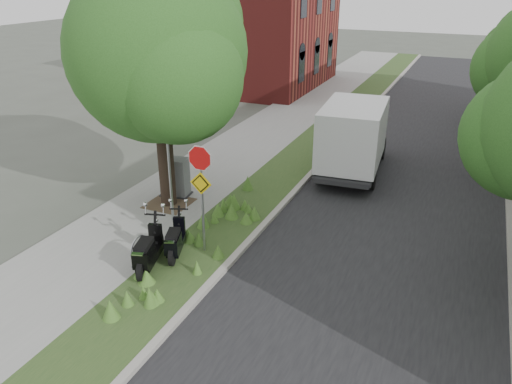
% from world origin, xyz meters
% --- Properties ---
extents(ground, '(120.00, 120.00, 0.00)m').
position_xyz_m(ground, '(0.00, 0.00, 0.00)').
color(ground, '#4C5147').
rests_on(ground, ground).
extents(sidewalk_near, '(3.50, 60.00, 0.12)m').
position_xyz_m(sidewalk_near, '(-4.25, 10.00, 0.06)').
color(sidewalk_near, gray).
rests_on(sidewalk_near, ground).
extents(verge, '(2.00, 60.00, 0.12)m').
position_xyz_m(verge, '(-1.50, 10.00, 0.06)').
color(verge, '#29471E').
rests_on(verge, ground).
extents(kerb_near, '(0.20, 60.00, 0.13)m').
position_xyz_m(kerb_near, '(-0.50, 10.00, 0.07)').
color(kerb_near, '#9E9991').
rests_on(kerb_near, ground).
extents(road, '(7.00, 60.00, 0.01)m').
position_xyz_m(road, '(3.00, 10.00, 0.01)').
color(road, black).
rests_on(road, ground).
extents(kerb_far, '(0.20, 60.00, 0.13)m').
position_xyz_m(kerb_far, '(6.50, 10.00, 0.07)').
color(kerb_far, '#9E9991').
rests_on(kerb_far, ground).
extents(street_tree_main, '(6.21, 5.54, 7.66)m').
position_xyz_m(street_tree_main, '(-4.08, 2.86, 4.80)').
color(street_tree_main, black).
rests_on(street_tree_main, ground).
extents(bare_post, '(0.08, 0.08, 4.00)m').
position_xyz_m(bare_post, '(-3.20, 1.80, 2.12)').
color(bare_post, '#A5A8AD').
rests_on(bare_post, ground).
extents(bike_hoop, '(0.06, 0.78, 0.77)m').
position_xyz_m(bike_hoop, '(-2.70, -0.60, 0.50)').
color(bike_hoop, '#A5A8AD').
rests_on(bike_hoop, ground).
extents(sign_assembly, '(0.94, 0.08, 3.22)m').
position_xyz_m(sign_assembly, '(-1.40, 0.58, 2.33)').
color(sign_assembly, '#A5A8AD').
rests_on(sign_assembly, ground).
extents(brick_building, '(9.40, 10.40, 8.30)m').
position_xyz_m(brick_building, '(-9.50, 22.00, 4.21)').
color(brick_building, maroon).
rests_on(brick_building, ground).
extents(scooter_near, '(0.78, 1.91, 0.94)m').
position_xyz_m(scooter_near, '(-2.24, -0.89, 0.57)').
color(scooter_near, black).
rests_on(scooter_near, ground).
extents(scooter_far, '(0.79, 1.69, 0.84)m').
position_xyz_m(scooter_far, '(-1.96, -0.01, 0.53)').
color(scooter_far, black).
rests_on(scooter_far, ground).
extents(box_truck, '(2.54, 5.47, 2.40)m').
position_xyz_m(box_truck, '(0.84, 8.45, 1.57)').
color(box_truck, '#262628').
rests_on(box_truck, ground).
extents(utility_cabinet, '(1.09, 0.81, 1.34)m').
position_xyz_m(utility_cabinet, '(-4.17, 3.52, 0.76)').
color(utility_cabinet, '#262628').
rests_on(utility_cabinet, ground).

